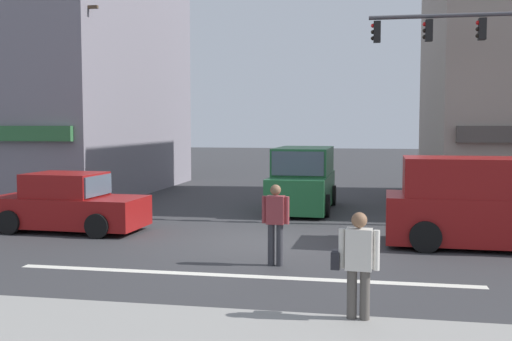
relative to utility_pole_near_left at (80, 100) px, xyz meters
name	(u,v)px	position (x,y,z in m)	size (l,w,h in m)	color
ground_plane	(269,241)	(7.01, -4.01, -3.70)	(120.00, 120.00, 0.00)	#333335
lane_marking_stripe	(240,276)	(7.01, -7.51, -3.70)	(9.00, 0.24, 0.01)	silver
building_left_block	(2,81)	(-6.39, 5.44, 1.09)	(13.52, 12.18, 9.59)	slate
utility_pole_near_left	(80,100)	(0.00, 0.00, 0.00)	(1.40, 0.22, 7.11)	brown
utility_pole_far_right	(500,78)	(14.22, 5.33, 0.92)	(1.40, 0.22, 8.93)	brown
traffic_light_mast	(495,74)	(12.86, -0.67, 0.60)	(4.89, 0.26, 6.20)	#47474C
van_crossing_center	(303,180)	(7.25, 1.67, -2.69)	(2.10, 4.63, 2.11)	#1E6033
van_crossing_rightbound	(482,205)	(12.05, -3.80, -2.69)	(4.65, 2.14, 2.11)	maroon
sedan_approaching_near	(69,205)	(1.41, -3.56, -2.99)	(4.17, 2.02, 1.58)	maroon
pedestrian_foreground_with_bag	(357,263)	(9.25, -10.15, -2.75)	(0.67, 0.33, 1.67)	#4C4742
pedestrian_mid_crossing	(276,220)	(7.55, -6.54, -2.75)	(0.57, 0.25, 1.67)	#333338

